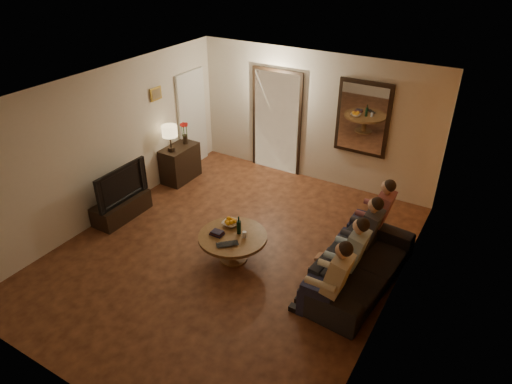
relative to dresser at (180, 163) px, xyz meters
The scene contains 33 objects.
floor 2.76m from the dresser, 34.55° to the right, with size 5.00×6.00×0.01m, color #3D1C10.
ceiling 3.53m from the dresser, 34.55° to the right, with size 5.00×6.00×0.01m, color white.
back_wall 2.84m from the dresser, 32.82° to the left, with size 5.00×0.02×2.60m, color beige.
front_wall 5.16m from the dresser, 63.68° to the right, with size 5.00×0.02×2.60m, color beige.
left_wall 1.83m from the dresser, 99.17° to the right, with size 0.02×6.00×2.60m, color beige.
right_wall 5.08m from the dresser, 18.06° to the right, with size 0.02×6.00×2.60m, color beige.
orange_accent 5.07m from the dresser, 18.10° to the right, with size 0.01×6.00×2.60m, color orange.
kitchen_doorway 2.15m from the dresser, 44.62° to the left, with size 1.00×0.06×2.10m, color #FFE0A5.
door_trim 2.14m from the dresser, 44.42° to the left, with size 1.12×0.04×2.22m, color black.
fridge_glimpse 2.29m from the dresser, 40.19° to the left, with size 0.45×0.03×1.70m, color silver.
mirror_frame 3.72m from the dresser, 23.47° to the left, with size 1.00×0.05×1.40m, color black.
mirror_glass 3.71m from the dresser, 23.02° to the left, with size 0.86×0.02×1.26m, color white.
white_door 1.02m from the dresser, 105.62° to the left, with size 0.06×0.85×2.04m, color white.
framed_art 1.52m from the dresser, 131.45° to the right, with size 0.03×0.28×0.24m, color #B28C33.
art_canvas 1.52m from the dresser, 129.45° to the right, with size 0.01×0.22×0.18m, color brown.
dresser is the anchor object (origin of this frame).
table_lamp 0.67m from the dresser, 90.00° to the right, with size 0.30×0.30×0.54m, color beige, non-canonical shape.
flower_vase 0.62m from the dresser, 90.00° to the left, with size 0.14×0.14×0.44m, color red, non-canonical shape.
tv_stand 1.68m from the dresser, 90.00° to the right, with size 0.45×1.08×0.36m, color black.
tv 1.70m from the dresser, 90.00° to the right, with size 0.15×1.12×0.65m, color black.
sofa 4.45m from the dresser, 15.77° to the right, with size 0.84×2.16×0.63m, color black.
person_a 4.69m from the dresser, 26.77° to the right, with size 0.60×0.40×1.20m, color tan, non-canonical shape.
person_b 4.45m from the dresser, 19.85° to the right, with size 0.60×0.40×1.20m, color tan, non-canonical shape.
person_c 4.29m from the dresser, 12.27° to the right, with size 0.60×0.40×1.20m, color tan, non-canonical shape.
person_d 4.20m from the dresser, ahead, with size 0.60×0.40×1.20m, color tan, non-canonical shape.
dog 4.08m from the dresser, 18.53° to the right, with size 0.56×0.24×0.56m, color #9B6547, non-canonical shape.
coffee_table 2.93m from the dresser, 35.08° to the right, with size 1.06×1.06×0.45m, color brown.
bowl 2.65m from the dresser, 33.42° to the right, with size 0.26×0.26×0.06m, color white.
oranges 2.66m from the dresser, 33.42° to the right, with size 0.20×0.20×0.08m, color orange, non-canonical shape.
wine_bottle 2.92m from the dresser, 32.90° to the right, with size 0.07×0.07×0.31m, color black, non-canonical shape.
wine_glass 3.05m from the dresser, 32.36° to the right, with size 0.06×0.06×0.10m, color silver.
book_stack 2.81m from the dresser, 39.33° to the right, with size 0.20×0.15×0.07m, color black, non-canonical shape.
laptop 3.17m from the dresser, 38.18° to the right, with size 0.33×0.21×0.03m, color black.
Camera 1 is at (3.36, -4.85, 4.50)m, focal length 32.00 mm.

